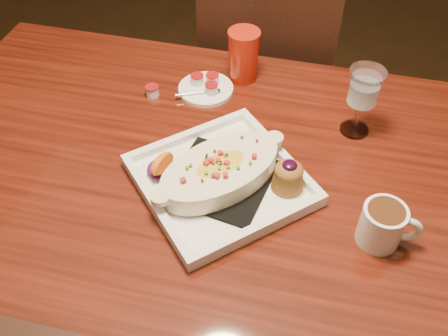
% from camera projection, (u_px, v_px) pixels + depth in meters
% --- Properties ---
extents(floor, '(7.00, 7.00, 0.00)m').
position_uv_depth(floor, '(223.00, 326.00, 1.64)').
color(floor, black).
rests_on(floor, ground).
extents(table, '(1.50, 0.90, 0.75)m').
position_uv_depth(table, '(222.00, 198.00, 1.16)').
color(table, maroon).
rests_on(table, floor).
extents(chair_far, '(0.42, 0.42, 0.93)m').
position_uv_depth(chair_far, '(268.00, 88.00, 1.69)').
color(chair_far, black).
rests_on(chair_far, floor).
extents(plate, '(0.45, 0.45, 0.08)m').
position_uv_depth(plate, '(224.00, 174.00, 1.04)').
color(plate, white).
rests_on(plate, table).
extents(coffee_mug, '(0.12, 0.08, 0.09)m').
position_uv_depth(coffee_mug, '(384.00, 224.00, 0.93)').
color(coffee_mug, white).
rests_on(coffee_mug, table).
extents(goblet, '(0.08, 0.08, 0.17)m').
position_uv_depth(goblet, '(364.00, 91.00, 1.10)').
color(goblet, silver).
rests_on(goblet, table).
extents(saucer, '(0.14, 0.14, 0.10)m').
position_uv_depth(saucer, '(206.00, 87.00, 1.28)').
color(saucer, white).
rests_on(saucer, table).
extents(creamer_loose, '(0.04, 0.04, 0.03)m').
position_uv_depth(creamer_loose, '(152.00, 91.00, 1.26)').
color(creamer_loose, silver).
rests_on(creamer_loose, table).
extents(red_tumbler, '(0.08, 0.08, 0.14)m').
position_uv_depth(red_tumbler, '(243.00, 56.00, 1.27)').
color(red_tumbler, red).
rests_on(red_tumbler, table).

